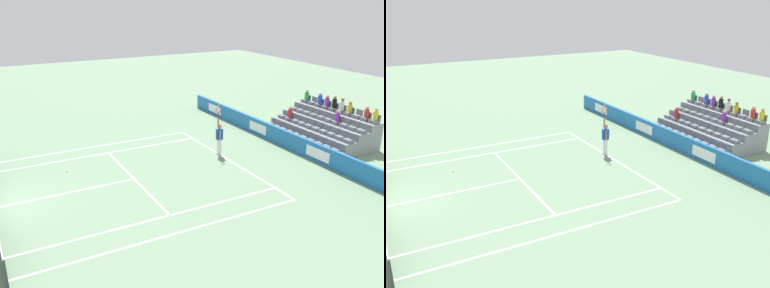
# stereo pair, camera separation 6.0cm
# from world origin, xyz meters

# --- Properties ---
(line_baseline) EXTENTS (10.97, 0.10, 0.01)m
(line_baseline) POSITION_xyz_m (0.00, -11.89, 0.00)
(line_baseline) COLOR white
(line_baseline) RESTS_ON ground
(line_service) EXTENTS (8.23, 0.10, 0.01)m
(line_service) POSITION_xyz_m (0.00, -6.40, 0.00)
(line_service) COLOR white
(line_service) RESTS_ON ground
(line_centre_service) EXTENTS (0.10, 6.40, 0.01)m
(line_centre_service) POSITION_xyz_m (0.00, -3.20, 0.00)
(line_centre_service) COLOR white
(line_centre_service) RESTS_ON ground
(line_singles_sideline_left) EXTENTS (0.10, 11.89, 0.01)m
(line_singles_sideline_left) POSITION_xyz_m (4.12, -5.95, 0.00)
(line_singles_sideline_left) COLOR white
(line_singles_sideline_left) RESTS_ON ground
(line_singles_sideline_right) EXTENTS (0.10, 11.89, 0.01)m
(line_singles_sideline_right) POSITION_xyz_m (-4.12, -5.95, 0.00)
(line_singles_sideline_right) COLOR white
(line_singles_sideline_right) RESTS_ON ground
(line_doubles_sideline_left) EXTENTS (0.10, 11.89, 0.01)m
(line_doubles_sideline_left) POSITION_xyz_m (5.49, -5.95, 0.00)
(line_doubles_sideline_left) COLOR white
(line_doubles_sideline_left) RESTS_ON ground
(line_doubles_sideline_right) EXTENTS (0.10, 11.89, 0.01)m
(line_doubles_sideline_right) POSITION_xyz_m (-5.49, -5.95, 0.00)
(line_doubles_sideline_right) COLOR white
(line_doubles_sideline_right) RESTS_ON ground
(line_centre_mark) EXTENTS (0.10, 0.20, 0.01)m
(line_centre_mark) POSITION_xyz_m (0.00, -11.79, 0.00)
(line_centre_mark) COLOR white
(line_centre_mark) RESTS_ON ground
(sponsor_barrier) EXTENTS (21.38, 0.22, 1.02)m
(sponsor_barrier) POSITION_xyz_m (0.00, -15.99, 0.51)
(sponsor_barrier) COLOR #1E66AD
(sponsor_barrier) RESTS_ON ground
(tennis_player) EXTENTS (0.52, 0.39, 2.85)m
(tennis_player) POSITION_xyz_m (0.93, -11.90, 0.99)
(tennis_player) COLOR white
(tennis_player) RESTS_ON ground
(stadium_stand) EXTENTS (6.20, 3.80, 2.63)m
(stadium_stand) POSITION_xyz_m (0.00, -18.94, 0.69)
(stadium_stand) COLOR gray
(stadium_stand) RESTS_ON ground
(loose_tennis_ball) EXTENTS (0.07, 0.07, 0.07)m
(loose_tennis_ball) POSITION_xyz_m (2.43, -3.65, 0.03)
(loose_tennis_ball) COLOR #D1E533
(loose_tennis_ball) RESTS_ON ground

